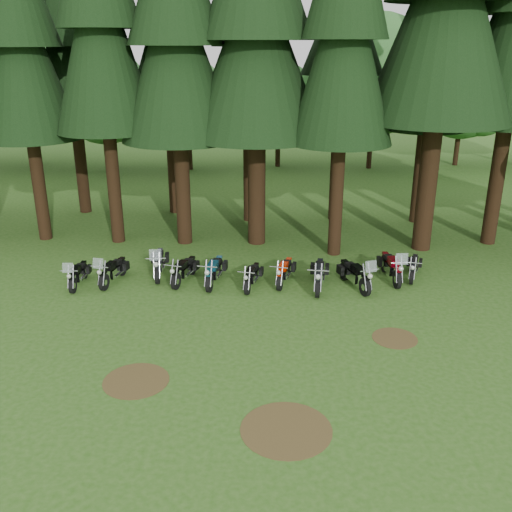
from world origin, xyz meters
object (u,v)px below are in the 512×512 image
(motorcycle_1, at_px, (113,271))
(motorcycle_9, at_px, (391,268))
(motorcycle_5, at_px, (252,277))
(motorcycle_6, at_px, (284,272))
(motorcycle_10, at_px, (413,267))
(motorcycle_0, at_px, (78,275))
(motorcycle_8, at_px, (355,275))
(motorcycle_2, at_px, (159,264))
(motorcycle_4, at_px, (214,272))
(motorcycle_7, at_px, (319,276))
(motorcycle_3, at_px, (184,271))

(motorcycle_1, bearing_deg, motorcycle_9, 15.00)
(motorcycle_5, relative_size, motorcycle_6, 0.95)
(motorcycle_6, relative_size, motorcycle_10, 1.06)
(motorcycle_0, relative_size, motorcycle_10, 1.05)
(motorcycle_1, xyz_separation_m, motorcycle_8, (9.10, -0.30, 0.03))
(motorcycle_2, relative_size, motorcycle_4, 1.04)
(motorcycle_0, distance_m, motorcycle_1, 1.27)
(motorcycle_9, height_order, motorcycle_10, motorcycle_9)
(motorcycle_0, distance_m, motorcycle_7, 9.00)
(motorcycle_0, height_order, motorcycle_9, motorcycle_9)
(motorcycle_1, height_order, motorcycle_5, motorcycle_1)
(motorcycle_7, bearing_deg, motorcycle_2, 177.43)
(motorcycle_0, bearing_deg, motorcycle_9, 3.74)
(motorcycle_5, height_order, motorcycle_9, motorcycle_9)
(motorcycle_0, xyz_separation_m, motorcycle_4, (5.09, 0.30, 0.05))
(motorcycle_5, height_order, motorcycle_8, motorcycle_8)
(motorcycle_1, xyz_separation_m, motorcycle_3, (2.69, 0.15, -0.01))
(motorcycle_0, height_order, motorcycle_3, motorcycle_0)
(motorcycle_4, distance_m, motorcycle_6, 2.64)
(motorcycle_2, relative_size, motorcycle_8, 1.04)
(motorcycle_4, distance_m, motorcycle_5, 1.46)
(motorcycle_5, relative_size, motorcycle_8, 0.86)
(motorcycle_9, xyz_separation_m, motorcycle_10, (0.92, 0.26, -0.09))
(motorcycle_6, bearing_deg, motorcycle_1, -164.54)
(motorcycle_0, relative_size, motorcycle_7, 0.86)
(motorcycle_3, bearing_deg, motorcycle_8, 12.25)
(motorcycle_9, bearing_deg, motorcycle_0, 178.56)
(motorcycle_2, distance_m, motorcycle_7, 6.24)
(motorcycle_8, bearing_deg, motorcycle_5, 160.22)
(motorcycle_0, bearing_deg, motorcycle_2, 19.84)
(motorcycle_8, bearing_deg, motorcycle_4, 156.77)
(motorcycle_2, relative_size, motorcycle_5, 1.21)
(motorcycle_0, distance_m, motorcycle_4, 5.10)
(motorcycle_2, xyz_separation_m, motorcycle_7, (6.14, -1.08, -0.01))
(motorcycle_1, height_order, motorcycle_3, motorcycle_1)
(motorcycle_10, bearing_deg, motorcycle_1, -158.94)
(motorcycle_7, distance_m, motorcycle_10, 3.90)
(motorcycle_3, relative_size, motorcycle_8, 0.92)
(motorcycle_0, xyz_separation_m, motorcycle_10, (12.75, 1.03, -0.02))
(motorcycle_6, distance_m, motorcycle_10, 5.05)
(motorcycle_0, xyz_separation_m, motorcycle_7, (9.00, -0.05, 0.06))
(motorcycle_4, xyz_separation_m, motorcycle_9, (6.74, 0.47, 0.03))
(motorcycle_5, bearing_deg, motorcycle_10, 21.67)
(motorcycle_1, bearing_deg, motorcycle_2, 36.70)
(motorcycle_8, bearing_deg, motorcycle_3, 156.07)
(motorcycle_4, bearing_deg, motorcycle_0, -168.04)
(motorcycle_9, bearing_deg, motorcycle_6, 179.84)
(motorcycle_2, bearing_deg, motorcycle_7, -15.59)
(motorcycle_6, height_order, motorcycle_10, motorcycle_6)
(motorcycle_10, bearing_deg, motorcycle_4, -157.14)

